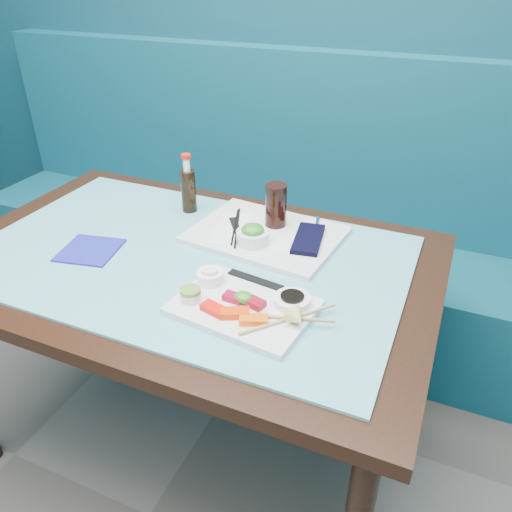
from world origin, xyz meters
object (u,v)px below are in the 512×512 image
at_px(sashimi_plate, 244,307).
at_px(blue_napkin, 90,250).
at_px(cola_glass, 276,206).
at_px(seaweed_bowl, 253,237).
at_px(serving_tray, 266,235).
at_px(dining_table, 189,282).
at_px(cola_bottle_body, 189,191).
at_px(booth_bench, 286,241).

relative_size(sashimi_plate, blue_napkin, 2.07).
bearing_deg(cola_glass, seaweed_bowl, -98.75).
bearing_deg(serving_tray, dining_table, -125.09).
bearing_deg(blue_napkin, cola_glass, 37.05).
distance_m(cola_glass, blue_napkin, 0.56).
distance_m(cola_bottle_body, blue_napkin, 0.38).
bearing_deg(seaweed_bowl, booth_bench, 102.17).
height_order(serving_tray, cola_glass, cola_glass).
xyz_separation_m(serving_tray, cola_glass, (0.01, 0.05, 0.08)).
height_order(cola_glass, cola_bottle_body, cola_glass).
distance_m(seaweed_bowl, cola_bottle_body, 0.33).
bearing_deg(cola_bottle_body, booth_bench, 76.51).
distance_m(booth_bench, cola_bottle_body, 0.75).
bearing_deg(booth_bench, cola_glass, -73.49).
xyz_separation_m(dining_table, serving_tray, (0.17, 0.19, 0.10)).
height_order(booth_bench, cola_glass, booth_bench).
relative_size(booth_bench, blue_napkin, 19.03).
bearing_deg(serving_tray, seaweed_bowl, -91.53).
bearing_deg(cola_glass, dining_table, -125.71).
bearing_deg(serving_tray, blue_napkin, -141.08).
bearing_deg(sashimi_plate, seaweed_bowl, 116.66).
bearing_deg(serving_tray, booth_bench, 110.42).
relative_size(dining_table, seaweed_bowl, 14.68).
bearing_deg(dining_table, booth_bench, 90.00).
relative_size(seaweed_bowl, cola_glass, 0.71).
bearing_deg(cola_bottle_body, serving_tray, -12.93).
distance_m(serving_tray, seaweed_bowl, 0.08).
relative_size(dining_table, cola_glass, 10.41).
bearing_deg(blue_napkin, serving_tray, 32.85).
bearing_deg(dining_table, serving_tray, 48.84).
xyz_separation_m(serving_tray, seaweed_bowl, (-0.01, -0.07, 0.03)).
distance_m(booth_bench, serving_tray, 0.78).
height_order(seaweed_bowl, cola_bottle_body, cola_bottle_body).
xyz_separation_m(dining_table, sashimi_plate, (0.26, -0.17, 0.10)).
bearing_deg(seaweed_bowl, dining_table, -143.61).
bearing_deg(sashimi_plate, serving_tray, 111.28).
height_order(dining_table, cola_bottle_body, cola_bottle_body).
bearing_deg(seaweed_bowl, cola_glass, 81.25).
bearing_deg(sashimi_plate, cola_glass, 108.11).
bearing_deg(cola_glass, booth_bench, 106.51).
xyz_separation_m(serving_tray, blue_napkin, (-0.44, -0.28, -0.01)).
relative_size(serving_tray, cola_glass, 3.24).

